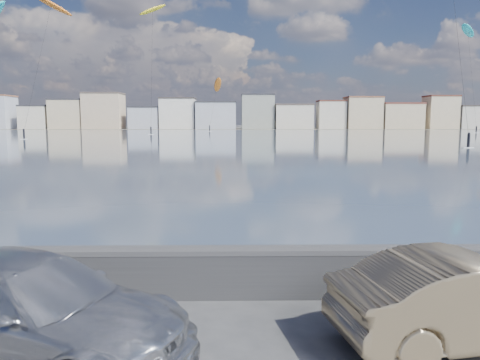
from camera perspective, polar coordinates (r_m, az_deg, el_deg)
name	(u,v)px	position (r m, az deg, el deg)	size (l,w,h in m)	color
bay_water	(229,137)	(97.81, -1.37, 5.23)	(500.00, 177.00, 0.00)	#2D384E
far_shore_strip	(231,128)	(206.28, -1.11, 6.31)	(500.00, 60.00, 0.00)	#4C473D
seawall	(190,270)	(9.45, -6.06, -10.81)	(400.00, 0.36, 1.08)	#28282B
far_buildings	(234,114)	(192.27, -0.73, 8.03)	(240.79, 13.26, 14.60)	silver
car_silver	(29,308)	(7.81, -24.32, -14.07)	(2.11, 5.19, 1.51)	#B5B7BD
car_champagne	(472,299)	(8.40, 26.43, -12.85)	(1.54, 4.41, 1.45)	tan
kitesurfer_4	(468,32)	(161.76, 26.03, 15.95)	(8.64, 17.92, 32.02)	#19BFBF
kitesurfer_6	(51,6)	(107.44, -22.06, 19.06)	(8.89, 12.45, 29.53)	orange
kitesurfer_12	(218,86)	(158.02, -2.76, 11.43)	(4.81, 10.91, 17.80)	orange
kitesurfer_15	(153,12)	(133.54, -10.61, 19.48)	(7.63, 15.01, 34.90)	yellow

